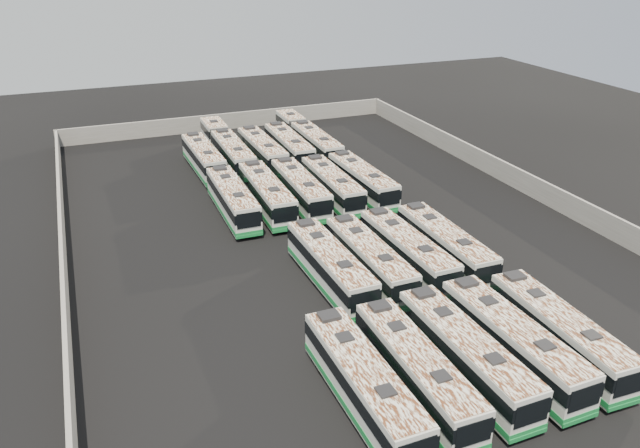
{
  "coord_description": "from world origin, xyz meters",
  "views": [
    {
      "loc": [
        -19.52,
        -46.1,
        24.07
      ],
      "look_at": [
        -1.52,
        -0.81,
        1.6
      ],
      "focal_mm": 35.0,
      "sensor_mm": 36.0,
      "label": 1
    }
  ],
  "objects_px": {
    "bus_back_left": "(227,147)",
    "bus_midback_center": "(300,189)",
    "bus_midfront_far_right": "(445,245)",
    "bus_midback_left": "(267,194)",
    "bus_back_center": "(262,151)",
    "bus_back_far_left": "(204,158)",
    "bus_front_far_right": "(559,332)",
    "bus_midfront_right": "(407,251)",
    "bus_midback_right": "(332,185)",
    "bus_midback_far_right": "(362,181)",
    "bus_front_center": "(465,354)",
    "bus_front_left": "(416,370)",
    "bus_front_far_left": "(363,383)",
    "bus_midfront_center": "(369,260)",
    "bus_back_far_right": "(307,137)",
    "bus_midback_far_left": "(233,199)",
    "bus_midfront_left": "(330,266)",
    "bus_back_right": "(289,147)",
    "bus_front_right": "(512,342)"
  },
  "relations": [
    {
      "from": "bus_midfront_far_right",
      "to": "bus_midfront_left",
      "type": "bearing_deg",
      "value": 179.71
    },
    {
      "from": "bus_midfront_right",
      "to": "bus_front_far_left",
      "type": "bearing_deg",
      "value": -128.66
    },
    {
      "from": "bus_midfront_left",
      "to": "bus_back_center",
      "type": "bearing_deg",
      "value": 82.19
    },
    {
      "from": "bus_midfront_far_right",
      "to": "bus_midback_left",
      "type": "bearing_deg",
      "value": 122.99
    },
    {
      "from": "bus_front_far_left",
      "to": "bus_midfront_center",
      "type": "height_order",
      "value": "bus_front_far_left"
    },
    {
      "from": "bus_back_far_right",
      "to": "bus_midback_far_left",
      "type": "bearing_deg",
      "value": -129.59
    },
    {
      "from": "bus_front_left",
      "to": "bus_midfront_center",
      "type": "relative_size",
      "value": 1.0
    },
    {
      "from": "bus_front_center",
      "to": "bus_midback_center",
      "type": "distance_m",
      "value": 28.54
    },
    {
      "from": "bus_midfront_right",
      "to": "bus_midback_center",
      "type": "height_order",
      "value": "bus_midback_center"
    },
    {
      "from": "bus_midfront_left",
      "to": "bus_midback_far_right",
      "type": "distance_m",
      "value": 18.38
    },
    {
      "from": "bus_back_left",
      "to": "bus_midback_center",
      "type": "bearing_deg",
      "value": -77.68
    },
    {
      "from": "bus_back_center",
      "to": "bus_back_far_left",
      "type": "bearing_deg",
      "value": 177.91
    },
    {
      "from": "bus_back_left",
      "to": "bus_midfront_right",
      "type": "bearing_deg",
      "value": -77.77
    },
    {
      "from": "bus_front_far_right",
      "to": "bus_midback_center",
      "type": "distance_m",
      "value": 29.51
    },
    {
      "from": "bus_midback_far_left",
      "to": "bus_midback_right",
      "type": "relative_size",
      "value": 1.02
    },
    {
      "from": "bus_back_far_right",
      "to": "bus_midback_center",
      "type": "bearing_deg",
      "value": -112.4
    },
    {
      "from": "bus_front_far_left",
      "to": "bus_midback_far_right",
      "type": "bearing_deg",
      "value": 64.33
    },
    {
      "from": "bus_back_right",
      "to": "bus_back_center",
      "type": "bearing_deg",
      "value": -174.75
    },
    {
      "from": "bus_back_right",
      "to": "bus_back_far_left",
      "type": "bearing_deg",
      "value": -178.32
    },
    {
      "from": "bus_midfront_center",
      "to": "bus_back_far_left",
      "type": "distance_m",
      "value": 29.43
    },
    {
      "from": "bus_midfront_right",
      "to": "bus_midback_right",
      "type": "distance_m",
      "value": 15.41
    },
    {
      "from": "bus_midback_center",
      "to": "bus_back_far_left",
      "type": "height_order",
      "value": "bus_midback_center"
    },
    {
      "from": "bus_front_left",
      "to": "bus_midback_far_right",
      "type": "xyz_separation_m",
      "value": [
        10.07,
        28.59,
        0.02
      ]
    },
    {
      "from": "bus_midfront_far_right",
      "to": "bus_front_center",
      "type": "bearing_deg",
      "value": -117.18
    },
    {
      "from": "bus_front_left",
      "to": "bus_back_far_right",
      "type": "height_order",
      "value": "bus_back_far_right"
    },
    {
      "from": "bus_front_far_right",
      "to": "bus_midback_far_left",
      "type": "height_order",
      "value": "bus_midback_far_left"
    },
    {
      "from": "bus_front_far_right",
      "to": "bus_midback_left",
      "type": "distance_m",
      "value": 30.4
    },
    {
      "from": "bus_back_right",
      "to": "bus_midback_far_right",
      "type": "bearing_deg",
      "value": -75.05
    },
    {
      "from": "bus_midfront_far_right",
      "to": "bus_midback_far_right",
      "type": "height_order",
      "value": "same"
    },
    {
      "from": "bus_midback_far_right",
      "to": "bus_midfront_left",
      "type": "bearing_deg",
      "value": -124.09
    },
    {
      "from": "bus_midfront_left",
      "to": "bus_midback_far_left",
      "type": "relative_size",
      "value": 1.01
    },
    {
      "from": "bus_midback_left",
      "to": "bus_back_far_right",
      "type": "xyz_separation_m",
      "value": [
        10.22,
        16.1,
        -0.05
      ]
    },
    {
      "from": "bus_midback_right",
      "to": "bus_back_far_left",
      "type": "bearing_deg",
      "value": 128.17
    },
    {
      "from": "bus_front_far_right",
      "to": "bus_back_left",
      "type": "height_order",
      "value": "bus_back_left"
    },
    {
      "from": "bus_back_left",
      "to": "bus_back_far_right",
      "type": "relative_size",
      "value": 1.01
    },
    {
      "from": "bus_midback_right",
      "to": "bus_back_far_left",
      "type": "height_order",
      "value": "bus_back_far_left"
    },
    {
      "from": "bus_front_left",
      "to": "bus_midfront_right",
      "type": "relative_size",
      "value": 0.98
    },
    {
      "from": "bus_midback_far_right",
      "to": "bus_back_right",
      "type": "bearing_deg",
      "value": 102.54
    },
    {
      "from": "bus_front_far_left",
      "to": "bus_back_far_left",
      "type": "relative_size",
      "value": 1.01
    },
    {
      "from": "bus_front_left",
      "to": "bus_front_far_right",
      "type": "xyz_separation_m",
      "value": [
        10.16,
        -0.01,
        0.01
      ]
    },
    {
      "from": "bus_midfront_far_right",
      "to": "bus_front_far_right",
      "type": "bearing_deg",
      "value": -89.38
    },
    {
      "from": "bus_front_right",
      "to": "bus_back_far_right",
      "type": "distance_m",
      "value": 44.71
    },
    {
      "from": "bus_midfront_left",
      "to": "bus_back_right",
      "type": "bearing_deg",
      "value": 75.77
    },
    {
      "from": "bus_back_far_left",
      "to": "bus_midback_right",
      "type": "bearing_deg",
      "value": -53.86
    },
    {
      "from": "bus_front_right",
      "to": "bus_back_left",
      "type": "xyz_separation_m",
      "value": [
        -6.7,
        44.56,
        -0.04
      ]
    },
    {
      "from": "bus_back_center",
      "to": "bus_back_far_right",
      "type": "distance_m",
      "value": 7.47
    },
    {
      "from": "bus_front_center",
      "to": "bus_back_left",
      "type": "height_order",
      "value": "bus_front_center"
    },
    {
      "from": "bus_front_right",
      "to": "bus_midback_center",
      "type": "xyz_separation_m",
      "value": [
        -3.3,
        28.56,
        -0.03
      ]
    },
    {
      "from": "bus_front_center",
      "to": "bus_front_far_right",
      "type": "distance_m",
      "value": 6.76
    },
    {
      "from": "bus_front_far_left",
      "to": "bus_midfront_far_right",
      "type": "relative_size",
      "value": 1.01
    }
  ]
}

